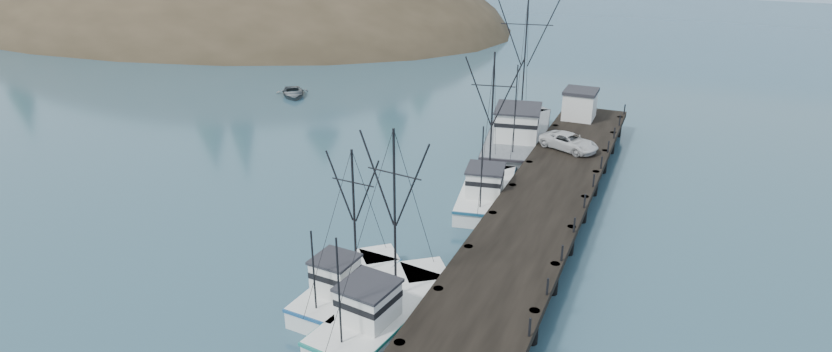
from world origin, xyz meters
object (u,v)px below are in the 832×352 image
Objects in this scene: work_vessel at (518,135)px; pier at (548,194)px; pier_shed at (580,104)px; motorboat at (293,96)px; trawler_mid at (349,286)px; trawler_far at (487,190)px; pickup_truck at (569,142)px; trawler_near at (386,311)px.

pier is at bearing -67.07° from work_vessel.
pier_shed is 0.59× the size of motorboat.
trawler_far reaches higher than trawler_mid.
pier_shed reaches higher than pickup_truck.
pier is 2.49× the size of work_vessel.
pier is 8.14× the size of motorboat.
motorboat is (-29.71, 19.10, -0.82)m from trawler_far.
pier_shed reaches higher than motorboat.
trawler_far is at bearing 89.06° from trawler_near.
work_vessel is at bearing 93.64° from trawler_far.
work_vessel is 29.76m from motorboat.
trawler_near is 2.06× the size of motorboat.
work_vessel is 3.27× the size of motorboat.
trawler_mid is 25.33m from pickup_truck.
pier_shed is (6.97, 33.06, 2.60)m from trawler_mid.
work_vessel is at bearing 112.93° from pier.
trawler_near reaches higher than motorboat.
pier_shed is 33.70m from motorboat.
pier is 39.89m from motorboat.
pickup_truck is at bearing 91.60° from pier.
trawler_mid is at bearing 155.38° from trawler_near.
trawler_far is 17.72m from pier_shed.
pickup_truck is at bearing 72.17° from trawler_mid.
pickup_truck reaches higher than pier.
work_vessel reaches higher than pickup_truck.
work_vessel is at bearing 75.62° from pickup_truck.
trawler_mid reaches higher than motorboat.
trawler_mid is 43.94m from motorboat.
trawler_far reaches higher than motorboat.
trawler_far is 9.47m from pickup_truck.
trawler_mid is at bearing -101.91° from pier_shed.
trawler_near reaches higher than pickup_truck.
trawler_near is 17.29m from trawler_far.
trawler_mid is at bearing -89.21° from motorboat.
trawler_near is 2.26× the size of pickup_truck.
trawler_far reaches higher than pickup_truck.
pier_shed is 0.65× the size of pickup_truck.
trawler_mid is at bearing -94.95° from work_vessel.
trawler_mid reaches higher than pier.
work_vessel is at bearing -132.83° from pier_shed.
trawler_far is at bearing -69.04° from motorboat.
trawler_far is at bearing 169.54° from pier.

